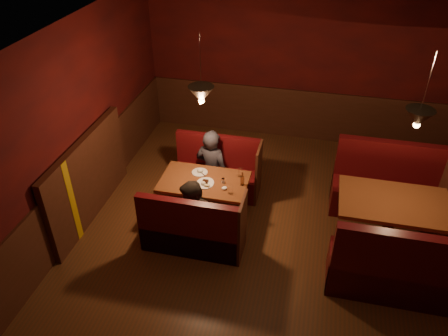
% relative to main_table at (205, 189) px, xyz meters
% --- Properties ---
extents(room, '(6.02, 7.02, 2.92)m').
position_rel_main_table_xyz_m(room, '(0.93, -0.65, 0.52)').
color(room, '#55351E').
rests_on(room, ground).
extents(main_table, '(1.28, 0.78, 0.89)m').
position_rel_main_table_xyz_m(main_table, '(0.00, 0.00, 0.00)').
color(main_table, '#5D2E15').
rests_on(main_table, ground).
extents(main_bench_far, '(1.41, 0.50, 0.96)m').
position_rel_main_table_xyz_m(main_bench_far, '(0.01, 0.72, -0.22)').
color(main_bench_far, '#51070F').
rests_on(main_bench_far, ground).
extents(main_bench_near, '(1.41, 0.50, 0.96)m').
position_rel_main_table_xyz_m(main_bench_near, '(0.01, -0.73, -0.22)').
color(main_bench_near, '#51070F').
rests_on(main_bench_near, ground).
extents(second_table, '(1.44, 0.92, 0.81)m').
position_rel_main_table_xyz_m(second_table, '(2.62, -0.06, 0.07)').
color(second_table, '#5D2E15').
rests_on(second_table, ground).
extents(second_bench_far, '(1.59, 0.60, 1.14)m').
position_rel_main_table_xyz_m(second_bench_far, '(2.65, 0.80, -0.17)').
color(second_bench_far, '#51070F').
rests_on(second_bench_far, ground).
extents(second_bench_near, '(1.59, 0.60, 1.14)m').
position_rel_main_table_xyz_m(second_bench_near, '(2.65, -0.92, -0.17)').
color(second_bench_near, '#51070F').
rests_on(second_bench_near, ground).
extents(diner_a, '(0.62, 0.47, 1.51)m').
position_rel_main_table_xyz_m(diner_a, '(-0.06, 0.63, 0.23)').
color(diner_a, '#2D2B35').
rests_on(diner_a, ground).
extents(diner_b, '(0.81, 0.71, 1.39)m').
position_rel_main_table_xyz_m(diner_b, '(0.00, -0.61, 0.17)').
color(diner_b, black).
rests_on(diner_b, ground).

